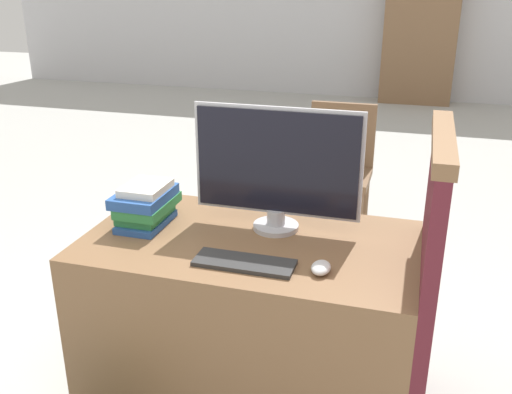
{
  "coord_description": "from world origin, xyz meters",
  "views": [
    {
      "loc": [
        0.59,
        -1.54,
        1.69
      ],
      "look_at": [
        0.04,
        0.33,
        0.93
      ],
      "focal_mm": 40.0,
      "sensor_mm": 36.0,
      "label": 1
    }
  ],
  "objects_px": {
    "keyboard": "(244,263)",
    "book_stack": "(146,204)",
    "monitor": "(277,167)",
    "far_chair": "(339,163)",
    "mouse": "(321,268)"
  },
  "relations": [
    {
      "from": "keyboard",
      "to": "far_chair",
      "type": "distance_m",
      "value": 2.0
    },
    {
      "from": "monitor",
      "to": "book_stack",
      "type": "xyz_separation_m",
      "value": [
        -0.52,
        -0.1,
        -0.17
      ]
    },
    {
      "from": "book_stack",
      "to": "monitor",
      "type": "bearing_deg",
      "value": 10.96
    },
    {
      "from": "keyboard",
      "to": "book_stack",
      "type": "relative_size",
      "value": 1.25
    },
    {
      "from": "monitor",
      "to": "far_chair",
      "type": "bearing_deg",
      "value": 89.41
    },
    {
      "from": "keyboard",
      "to": "book_stack",
      "type": "distance_m",
      "value": 0.55
    },
    {
      "from": "monitor",
      "to": "far_chair",
      "type": "relative_size",
      "value": 0.75
    },
    {
      "from": "monitor",
      "to": "far_chair",
      "type": "distance_m",
      "value": 1.72
    },
    {
      "from": "book_stack",
      "to": "far_chair",
      "type": "relative_size",
      "value": 0.32
    },
    {
      "from": "keyboard",
      "to": "far_chair",
      "type": "relative_size",
      "value": 0.4
    },
    {
      "from": "monitor",
      "to": "mouse",
      "type": "xyz_separation_m",
      "value": [
        0.24,
        -0.31,
        -0.24
      ]
    },
    {
      "from": "keyboard",
      "to": "book_stack",
      "type": "xyz_separation_m",
      "value": [
        -0.49,
        0.23,
        0.08
      ]
    },
    {
      "from": "keyboard",
      "to": "mouse",
      "type": "xyz_separation_m",
      "value": [
        0.27,
        0.02,
        0.01
      ]
    },
    {
      "from": "mouse",
      "to": "book_stack",
      "type": "relative_size",
      "value": 0.35
    },
    {
      "from": "keyboard",
      "to": "mouse",
      "type": "bearing_deg",
      "value": 4.68
    }
  ]
}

